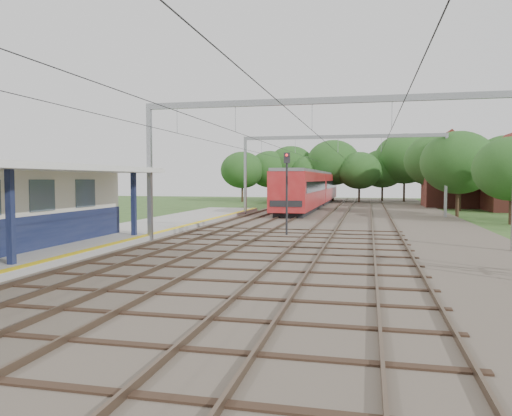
# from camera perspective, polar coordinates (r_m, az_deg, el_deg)

# --- Properties ---
(ground) EXTENTS (160.00, 160.00, 0.00)m
(ground) POSITION_cam_1_polar(r_m,az_deg,el_deg) (10.74, -21.52, -14.32)
(ground) COLOR #2D4C1E
(ground) RESTS_ON ground
(ballast_bed) EXTENTS (18.00, 90.00, 0.10)m
(ballast_bed) POSITION_cam_1_polar(r_m,az_deg,el_deg) (38.61, 10.01, -1.44)
(ballast_bed) COLOR #473D33
(ballast_bed) RESTS_ON ground
(platform) EXTENTS (5.00, 52.00, 0.35)m
(platform) POSITION_cam_1_polar(r_m,az_deg,el_deg) (26.27, -17.85, -3.49)
(platform) COLOR gray
(platform) RESTS_ON ground
(yellow_stripe) EXTENTS (0.45, 52.00, 0.01)m
(yellow_stripe) POSITION_cam_1_polar(r_m,az_deg,el_deg) (25.18, -13.44, -3.30)
(yellow_stripe) COLOR yellow
(yellow_stripe) RESTS_ON platform
(rail_tracks) EXTENTS (11.80, 88.00, 0.15)m
(rail_tracks) POSITION_cam_1_polar(r_m,az_deg,el_deg) (38.80, 6.32, -1.20)
(rail_tracks) COLOR brown
(rail_tracks) RESTS_ON ballast_bed
(catenary_system) EXTENTS (17.22, 88.00, 7.00)m
(catenary_system) POSITION_cam_1_polar(r_m,az_deg,el_deg) (33.89, 8.67, 7.16)
(catenary_system) COLOR gray
(catenary_system) RESTS_ON ground
(tree_band) EXTENTS (31.72, 30.88, 8.82)m
(tree_band) POSITION_cam_1_polar(r_m,az_deg,el_deg) (65.61, 11.07, 4.74)
(tree_band) COLOR #382619
(tree_band) RESTS_ON ground
(house_far) EXTENTS (8.00, 6.12, 8.66)m
(house_far) POSITION_cam_1_polar(r_m,az_deg,el_deg) (61.29, 22.35, 3.08)
(house_far) COLOR brown
(house_far) RESTS_ON ground
(train) EXTENTS (3.06, 38.08, 4.01)m
(train) POSITION_cam_1_polar(r_m,az_deg,el_deg) (57.92, 6.50, 2.31)
(train) COLOR black
(train) RESTS_ON ballast_bed
(signal_post) EXTENTS (0.37, 0.32, 4.70)m
(signal_post) POSITION_cam_1_polar(r_m,az_deg,el_deg) (27.91, 3.54, 2.95)
(signal_post) COLOR black
(signal_post) RESTS_ON ground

